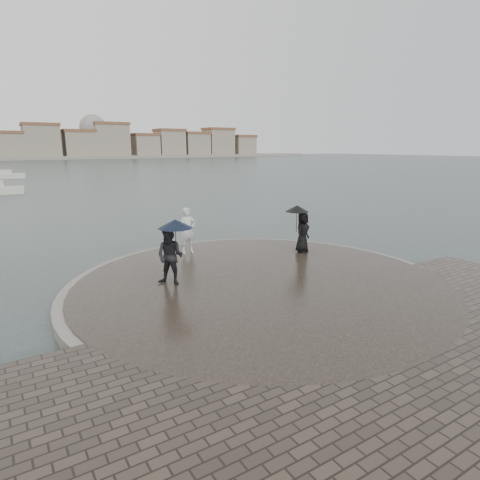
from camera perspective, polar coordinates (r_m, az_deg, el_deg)
ground at (r=10.82m, az=13.91°, el=-12.47°), size 400.00×400.00×0.00m
kerb_ring at (r=13.22m, az=3.00°, el=-6.55°), size 12.50×12.50×0.32m
quay_tip at (r=13.21m, az=3.00°, el=-6.46°), size 11.90×11.90×0.36m
statue at (r=16.38m, az=-7.44°, el=1.35°), size 0.71×0.50×1.87m
visitor_left at (r=12.69m, az=-9.73°, el=-1.19°), size 1.36×1.21×2.04m
visitor_right at (r=16.53m, az=8.69°, el=1.97°), size 1.22×1.01×1.95m
boats at (r=57.95m, az=-30.99°, el=7.10°), size 7.43×24.56×1.50m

